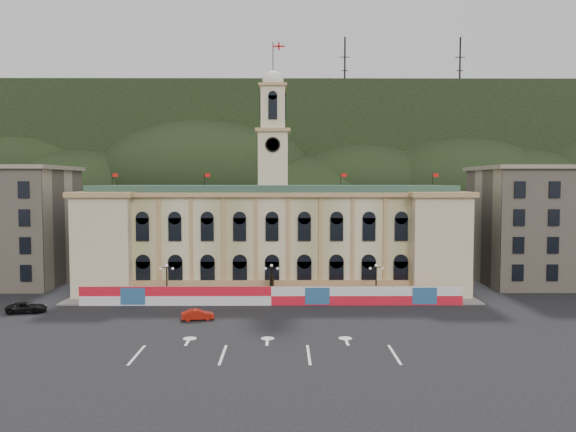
{
  "coord_description": "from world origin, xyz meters",
  "views": [
    {
      "loc": [
        1.78,
        -57.3,
        16.0
      ],
      "look_at": [
        2.21,
        18.0,
        11.52
      ],
      "focal_mm": 35.0,
      "sensor_mm": 36.0,
      "label": 1
    }
  ],
  "objects_px": {
    "statue": "(272,292)",
    "black_suv": "(27,307)",
    "lamp_center": "(272,279)",
    "red_sedan": "(198,315)"
  },
  "relations": [
    {
      "from": "statue",
      "to": "red_sedan",
      "type": "distance_m",
      "value": 13.62
    },
    {
      "from": "statue",
      "to": "black_suv",
      "type": "xyz_separation_m",
      "value": [
        -30.0,
        -6.94,
        -0.53
      ]
    },
    {
      "from": "statue",
      "to": "lamp_center",
      "type": "bearing_deg",
      "value": -90.0
    },
    {
      "from": "lamp_center",
      "to": "black_suv",
      "type": "distance_m",
      "value": 30.68
    },
    {
      "from": "statue",
      "to": "black_suv",
      "type": "bearing_deg",
      "value": -166.98
    },
    {
      "from": "statue",
      "to": "lamp_center",
      "type": "distance_m",
      "value": 2.14
    },
    {
      "from": "statue",
      "to": "red_sedan",
      "type": "xyz_separation_m",
      "value": [
        -8.39,
        -10.71,
        -0.56
      ]
    },
    {
      "from": "red_sedan",
      "to": "statue",
      "type": "bearing_deg",
      "value": -50.82
    },
    {
      "from": "statue",
      "to": "black_suv",
      "type": "distance_m",
      "value": 30.8
    },
    {
      "from": "black_suv",
      "to": "statue",
      "type": "bearing_deg",
      "value": -86.72
    }
  ]
}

